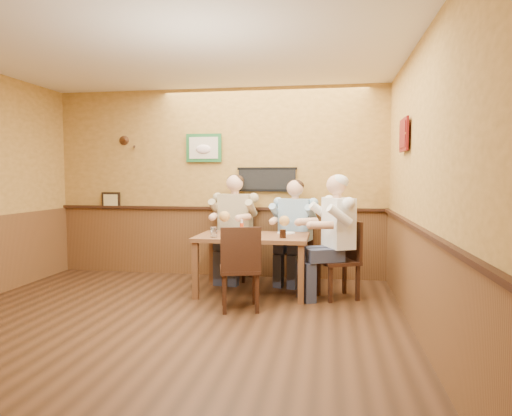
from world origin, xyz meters
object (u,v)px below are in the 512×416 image
(chair_back_left, at_px, (236,247))
(cola_tumbler, at_px, (283,234))
(chair_back_right, at_px, (295,250))
(chair_near_side, at_px, (240,267))
(salt_shaker, at_px, (244,232))
(dining_table, at_px, (253,242))
(hot_sauce_bottle, at_px, (242,229))
(water_glass_left, at_px, (214,232))
(diner_white_elder, at_px, (338,243))
(chair_right_end, at_px, (338,260))
(diner_tan_shirt, at_px, (236,233))
(pepper_shaker, at_px, (241,231))
(diner_blue_polo, at_px, (295,236))
(water_glass_mid, at_px, (249,233))

(chair_back_left, xyz_separation_m, cola_tumbler, (0.79, -0.96, 0.32))
(chair_back_left, bearing_deg, chair_back_right, 4.26)
(chair_near_side, xyz_separation_m, salt_shaker, (-0.07, 0.66, 0.32))
(dining_table, height_order, chair_back_left, chair_back_left)
(chair_back_left, distance_m, hot_sauce_bottle, 0.99)
(dining_table, xyz_separation_m, water_glass_left, (-0.44, -0.28, 0.15))
(cola_tumbler, bearing_deg, chair_back_left, 129.30)
(water_glass_left, distance_m, cola_tumbler, 0.85)
(diner_white_elder, bearing_deg, chair_near_side, -83.18)
(chair_back_left, distance_m, cola_tumbler, 1.28)
(chair_right_end, bearing_deg, diner_tan_shirt, -143.35)
(diner_white_elder, bearing_deg, pepper_shaker, -118.27)
(chair_right_end, relative_size, chair_near_side, 1.00)
(chair_right_end, distance_m, cola_tumbler, 0.75)
(dining_table, height_order, diner_tan_shirt, diner_tan_shirt)
(diner_blue_polo, bearing_deg, cola_tumbler, -79.97)
(diner_blue_polo, xyz_separation_m, water_glass_left, (-0.93, -0.99, 0.16))
(dining_table, bearing_deg, salt_shaker, -151.86)
(chair_back_right, relative_size, hot_sauce_bottle, 4.85)
(diner_blue_polo, distance_m, cola_tumbler, 0.94)
(chair_back_left, height_order, chair_back_right, chair_back_left)
(diner_tan_shirt, bearing_deg, water_glass_left, -86.30)
(water_glass_mid, distance_m, cola_tumbler, 0.41)
(diner_tan_shirt, height_order, diner_blue_polo, diner_tan_shirt)
(dining_table, bearing_deg, water_glass_left, -147.87)
(dining_table, height_order, pepper_shaker, pepper_shaker)
(cola_tumbler, relative_size, pepper_shaker, 1.24)
(diner_white_elder, bearing_deg, water_glass_left, -105.90)
(salt_shaker, bearing_deg, diner_blue_polo, 52.56)
(water_glass_left, xyz_separation_m, cola_tumbler, (0.84, 0.07, -0.01))
(dining_table, relative_size, water_glass_mid, 12.38)
(chair_right_end, bearing_deg, hot_sauce_bottle, -110.54)
(chair_back_right, xyz_separation_m, diner_white_elder, (0.58, -0.77, 0.23))
(chair_back_right, height_order, pepper_shaker, chair_back_right)
(chair_back_left, bearing_deg, chair_near_side, -69.57)
(chair_right_end, height_order, diner_blue_polo, diner_blue_polo)
(dining_table, relative_size, chair_back_left, 1.46)
(chair_back_left, distance_m, salt_shaker, 0.91)
(water_glass_left, bearing_deg, chair_back_left, 86.85)
(pepper_shaker, bearing_deg, water_glass_left, -132.07)
(salt_shaker, bearing_deg, chair_near_side, -83.86)
(chair_right_end, xyz_separation_m, diner_blue_polo, (-0.58, 0.77, 0.17))
(chair_right_end, xyz_separation_m, pepper_shaker, (-1.23, 0.09, 0.31))
(dining_table, bearing_deg, diner_blue_polo, 55.59)
(diner_blue_polo, bearing_deg, water_glass_left, -117.83)
(hot_sauce_bottle, distance_m, salt_shaker, 0.09)
(diner_blue_polo, relative_size, cola_tumbler, 12.50)
(diner_white_elder, bearing_deg, cola_tumbler, -101.54)
(chair_back_left, xyz_separation_m, chair_right_end, (1.45, -0.81, -0.00))
(water_glass_mid, bearing_deg, chair_back_right, 62.23)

